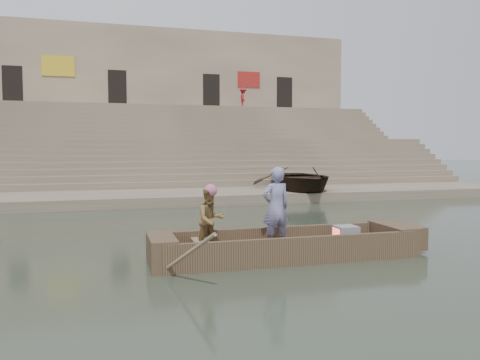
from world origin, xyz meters
name	(u,v)px	position (x,y,z in m)	size (l,w,h in m)	color
ground	(219,236)	(0.00, 0.00, 0.00)	(120.00, 120.00, 0.00)	#2C3729
lower_landing	(176,197)	(0.00, 8.00, 0.20)	(32.00, 4.00, 0.40)	gray
mid_landing	(158,163)	(0.00, 15.50, 1.40)	(32.00, 3.00, 2.80)	gray
upper_landing	(148,143)	(0.00, 22.50, 2.60)	(32.00, 3.00, 5.20)	gray
ghat_steps	(155,156)	(0.00, 17.19, 1.80)	(32.00, 11.00, 5.20)	gray
building_wall	(143,106)	(0.00, 26.50, 5.60)	(32.00, 5.07, 11.20)	tan
main_rowboat	(285,253)	(0.77, -2.80, 0.11)	(5.00, 1.30, 0.22)	brown
rowboat_trim	(295,243)	(0.98, -2.81, 0.31)	(6.04, 2.63, 1.96)	brown
standing_man	(276,207)	(0.60, -2.66, 1.06)	(0.61, 0.40, 1.68)	navy
rowing_man	(211,220)	(-0.79, -2.70, 0.86)	(0.63, 0.49, 1.29)	#2A7E31
television	(345,235)	(2.15, -2.80, 0.42)	(0.46, 0.42, 0.40)	gray
beached_rowboat	(300,178)	(5.48, 7.65, 0.91)	(3.55, 4.96, 1.03)	#2D2116
pedestrian	(243,98)	(7.18, 22.69, 5.99)	(1.03, 0.59, 1.59)	maroon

